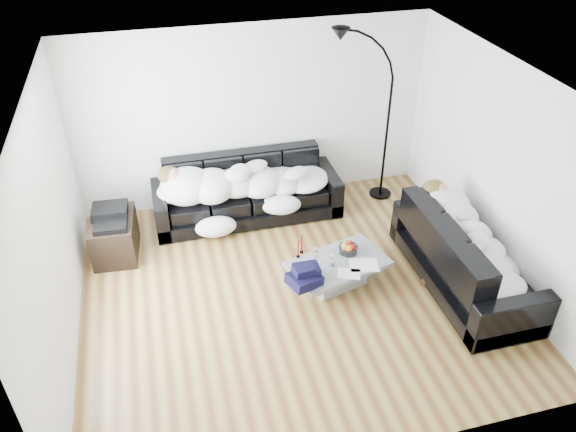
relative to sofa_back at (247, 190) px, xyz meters
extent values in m
plane|color=brown|center=(0.22, -1.75, -0.43)|extent=(5.00, 5.00, 0.00)
cube|color=silver|center=(0.22, 0.50, 0.87)|extent=(5.00, 0.02, 2.60)
cube|color=silver|center=(-2.28, -1.75, 0.87)|extent=(0.02, 4.50, 2.60)
cube|color=silver|center=(2.72, -1.75, 0.87)|extent=(0.02, 4.50, 2.60)
plane|color=white|center=(0.22, -1.75, 2.17)|extent=(5.00, 5.00, 0.00)
cube|color=black|center=(0.00, 0.00, 0.00)|extent=(2.61, 0.90, 0.85)
cube|color=black|center=(2.25, -2.11, 0.02)|extent=(0.95, 2.21, 0.89)
ellipsoid|color=#093644|center=(2.19, -1.42, 0.29)|extent=(0.42, 0.38, 0.20)
cube|color=#939699|center=(0.77, -1.76, -0.26)|extent=(1.31, 0.97, 0.34)
cylinder|color=white|center=(0.95, -1.60, -0.02)|extent=(0.29, 0.29, 0.14)
cylinder|color=white|center=(0.54, -1.60, -0.01)|extent=(0.07, 0.07, 0.16)
cylinder|color=white|center=(0.49, -1.73, 0.01)|extent=(0.09, 0.09, 0.18)
cylinder|color=white|center=(0.68, -1.80, 0.01)|extent=(0.08, 0.08, 0.19)
cylinder|color=maroon|center=(0.33, -1.54, 0.03)|extent=(0.05, 0.05, 0.23)
cylinder|color=maroon|center=(0.39, -1.47, 0.04)|extent=(0.05, 0.05, 0.26)
cube|color=silver|center=(1.04, -1.89, -0.08)|extent=(0.39, 0.33, 0.01)
cube|color=silver|center=(0.82, -2.00, -0.08)|extent=(0.32, 0.28, 0.01)
cube|color=black|center=(-1.84, -0.45, -0.16)|extent=(0.60, 0.82, 0.54)
cube|color=black|center=(-1.84, -0.45, 0.18)|extent=(0.46, 0.37, 0.13)
camera|label=1|loc=(-1.12, -6.66, 4.17)|focal=35.00mm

